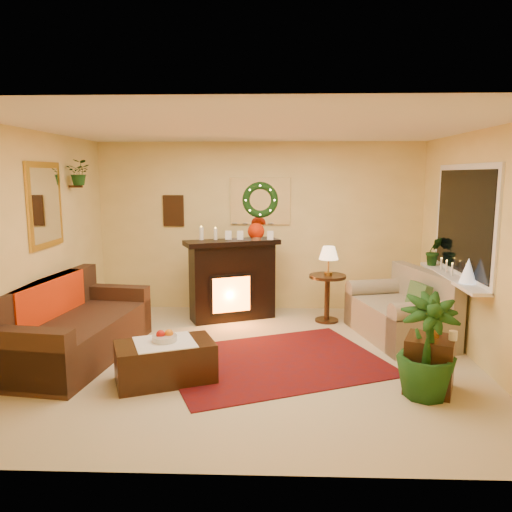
{
  "coord_description": "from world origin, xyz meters",
  "views": [
    {
      "loc": [
        0.2,
        -5.48,
        2.1
      ],
      "look_at": [
        0.0,
        0.35,
        1.15
      ],
      "focal_mm": 35.0,
      "sensor_mm": 36.0,
      "label": 1
    }
  ],
  "objects_px": {
    "sofa": "(78,322)",
    "loveseat": "(399,306)",
    "fireplace": "(232,282)",
    "end_table_square": "(429,364)",
    "side_table_round": "(327,299)",
    "coffee_table": "(165,362)"
  },
  "relations": [
    {
      "from": "sofa",
      "to": "loveseat",
      "type": "relative_size",
      "value": 1.4
    },
    {
      "from": "fireplace",
      "to": "end_table_square",
      "type": "height_order",
      "value": "fireplace"
    },
    {
      "from": "sofa",
      "to": "side_table_round",
      "type": "distance_m",
      "value": 3.41
    },
    {
      "from": "fireplace",
      "to": "end_table_square",
      "type": "xyz_separation_m",
      "value": [
        2.13,
        -2.41,
        -0.28
      ]
    },
    {
      "from": "fireplace",
      "to": "loveseat",
      "type": "xyz_separation_m",
      "value": [
        2.23,
        -0.79,
        -0.13
      ]
    },
    {
      "from": "sofa",
      "to": "end_table_square",
      "type": "distance_m",
      "value": 3.86
    },
    {
      "from": "sofa",
      "to": "end_table_square",
      "type": "relative_size",
      "value": 3.92
    },
    {
      "from": "end_table_square",
      "to": "coffee_table",
      "type": "height_order",
      "value": "end_table_square"
    },
    {
      "from": "fireplace",
      "to": "end_table_square",
      "type": "relative_size",
      "value": 2.23
    },
    {
      "from": "coffee_table",
      "to": "side_table_round",
      "type": "bearing_deg",
      "value": 27.44
    },
    {
      "from": "end_table_square",
      "to": "fireplace",
      "type": "bearing_deg",
      "value": 131.51
    },
    {
      "from": "side_table_round",
      "to": "loveseat",
      "type": "bearing_deg",
      "value": -39.6
    },
    {
      "from": "coffee_table",
      "to": "fireplace",
      "type": "bearing_deg",
      "value": 55.59
    },
    {
      "from": "loveseat",
      "to": "side_table_round",
      "type": "height_order",
      "value": "loveseat"
    },
    {
      "from": "fireplace",
      "to": "coffee_table",
      "type": "relative_size",
      "value": 1.23
    },
    {
      "from": "sofa",
      "to": "fireplace",
      "type": "height_order",
      "value": "fireplace"
    },
    {
      "from": "loveseat",
      "to": "end_table_square",
      "type": "height_order",
      "value": "loveseat"
    },
    {
      "from": "coffee_table",
      "to": "loveseat",
      "type": "bearing_deg",
      "value": 6.61
    },
    {
      "from": "sofa",
      "to": "side_table_round",
      "type": "relative_size",
      "value": 3.09
    },
    {
      "from": "side_table_round",
      "to": "fireplace",
      "type": "bearing_deg",
      "value": 176.3
    },
    {
      "from": "fireplace",
      "to": "loveseat",
      "type": "relative_size",
      "value": 0.79
    },
    {
      "from": "sofa",
      "to": "loveseat",
      "type": "bearing_deg",
      "value": 20.21
    }
  ]
}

